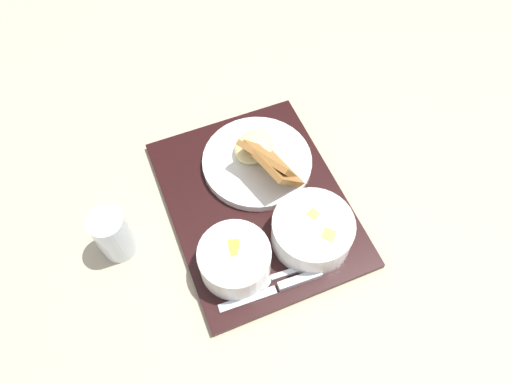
{
  "coord_description": "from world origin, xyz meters",
  "views": [
    {
      "loc": [
        -0.39,
        0.18,
        0.75
      ],
      "look_at": [
        0.0,
        0.0,
        0.04
      ],
      "focal_mm": 32.0,
      "sensor_mm": 36.0,
      "label": 1
    }
  ],
  "objects_px": {
    "bowl_salad": "(235,259)",
    "plate_main": "(260,160)",
    "bowl_soup": "(312,230)",
    "knife": "(286,285)",
    "glass_water": "(114,236)",
    "spoon": "(271,278)"
  },
  "relations": [
    {
      "from": "bowl_salad",
      "to": "plate_main",
      "type": "xyz_separation_m",
      "value": [
        0.17,
        -0.13,
        -0.02
      ]
    },
    {
      "from": "bowl_soup",
      "to": "knife",
      "type": "height_order",
      "value": "bowl_soup"
    },
    {
      "from": "bowl_salad",
      "to": "glass_water",
      "type": "distance_m",
      "value": 0.21
    },
    {
      "from": "bowl_salad",
      "to": "knife",
      "type": "distance_m",
      "value": 0.1
    },
    {
      "from": "bowl_soup",
      "to": "plate_main",
      "type": "distance_m",
      "value": 0.18
    },
    {
      "from": "bowl_salad",
      "to": "knife",
      "type": "xyz_separation_m",
      "value": [
        -0.07,
        -0.06,
        -0.03
      ]
    },
    {
      "from": "bowl_salad",
      "to": "spoon",
      "type": "bearing_deg",
      "value": -135.56
    },
    {
      "from": "spoon",
      "to": "glass_water",
      "type": "distance_m",
      "value": 0.28
    },
    {
      "from": "glass_water",
      "to": "spoon",
      "type": "bearing_deg",
      "value": -128.57
    },
    {
      "from": "plate_main",
      "to": "spoon",
      "type": "height_order",
      "value": "plate_main"
    },
    {
      "from": "bowl_soup",
      "to": "knife",
      "type": "relative_size",
      "value": 0.8
    },
    {
      "from": "plate_main",
      "to": "bowl_salad",
      "type": "bearing_deg",
      "value": 143.66
    },
    {
      "from": "plate_main",
      "to": "glass_water",
      "type": "xyz_separation_m",
      "value": [
        -0.05,
        0.3,
        0.01
      ]
    },
    {
      "from": "bowl_soup",
      "to": "knife",
      "type": "xyz_separation_m",
      "value": [
        -0.06,
        0.08,
        -0.03
      ]
    },
    {
      "from": "spoon",
      "to": "bowl_soup",
      "type": "bearing_deg",
      "value": -151.76
    },
    {
      "from": "knife",
      "to": "glass_water",
      "type": "xyz_separation_m",
      "value": [
        0.19,
        0.23,
        0.03
      ]
    },
    {
      "from": "glass_water",
      "to": "plate_main",
      "type": "bearing_deg",
      "value": -80.91
    },
    {
      "from": "bowl_soup",
      "to": "plate_main",
      "type": "bearing_deg",
      "value": 4.85
    },
    {
      "from": "bowl_soup",
      "to": "knife",
      "type": "bearing_deg",
      "value": 127.1
    },
    {
      "from": "bowl_salad",
      "to": "bowl_soup",
      "type": "distance_m",
      "value": 0.14
    },
    {
      "from": "plate_main",
      "to": "glass_water",
      "type": "height_order",
      "value": "glass_water"
    },
    {
      "from": "bowl_salad",
      "to": "knife",
      "type": "height_order",
      "value": "bowl_salad"
    }
  ]
}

